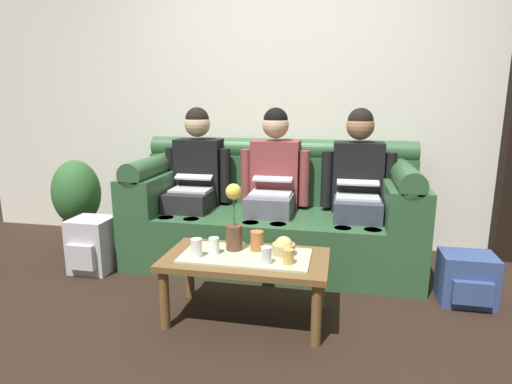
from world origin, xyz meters
The scene contains 17 objects.
ground_plane centered at (0.00, 0.00, 0.00)m, with size 14.00×14.00×0.00m, color black.
back_wall_patterned centered at (0.00, 1.70, 1.45)m, with size 6.00×0.12×2.90m, color silver.
couch centered at (0.00, 1.17, 0.37)m, with size 2.22×0.88×0.96m.
person_left centered at (-0.65, 1.17, 0.66)m, with size 0.56×0.67×1.22m.
person_middle centered at (0.00, 1.17, 0.66)m, with size 0.56×0.67×1.22m.
person_right centered at (0.65, 1.17, 0.66)m, with size 0.56×0.67×1.22m.
coffee_table centered at (0.00, 0.20, 0.34)m, with size 0.95×0.51×0.40m.
flower_vase centered at (-0.09, 0.27, 0.58)m, with size 0.10×0.10×0.40m.
snack_bowl centered at (0.21, 0.25, 0.44)m, with size 0.13×0.13×0.11m.
cup_near_left centered at (-0.18, 0.17, 0.45)m, with size 0.06×0.06×0.10m, color white.
cup_near_right centered at (0.26, 0.11, 0.44)m, with size 0.06×0.06×0.08m, color gold.
cup_far_center centered at (0.14, 0.09, 0.45)m, with size 0.06×0.06×0.09m, color silver.
cup_far_left centered at (0.05, 0.28, 0.46)m, with size 0.08×0.08×0.12m, color #B26633.
cup_far_right centered at (-0.27, 0.11, 0.45)m, with size 0.06×0.06×0.11m, color white.
backpack_left centered at (-1.30, 0.66, 0.20)m, with size 0.30×0.32×0.41m.
backpack_right centered at (1.34, 0.67, 0.16)m, with size 0.33×0.30×0.32m.
potted_plant centered at (-1.70, 1.09, 0.43)m, with size 0.40×0.40×0.78m.
Camera 1 is at (0.52, -2.05, 1.28)m, focal length 29.50 mm.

